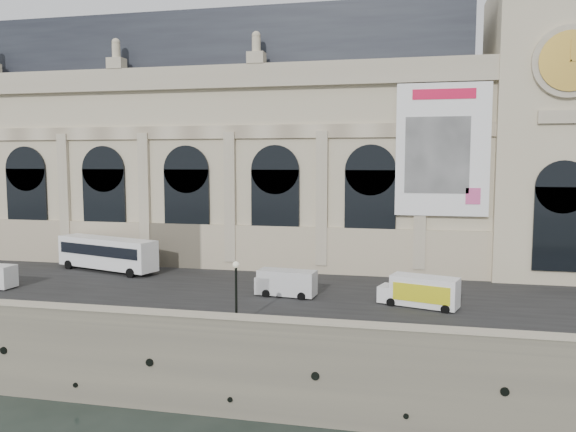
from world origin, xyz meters
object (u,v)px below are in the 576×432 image
(van_c, at_px, (284,283))
(lamp_right, at_px, (236,294))
(bus_left, at_px, (107,253))
(box_truck, at_px, (420,292))

(van_c, height_order, lamp_right, lamp_right)
(van_c, bearing_deg, bus_left, 162.28)
(bus_left, bearing_deg, box_truck, -13.68)
(bus_left, height_order, van_c, bus_left)
(lamp_right, bearing_deg, bus_left, 140.32)
(lamp_right, bearing_deg, van_c, 82.13)
(bus_left, xyz_separation_m, van_c, (21.02, -6.72, -0.85))
(bus_left, bearing_deg, van_c, -17.72)
(bus_left, distance_m, van_c, 22.09)
(van_c, distance_m, lamp_right, 9.78)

